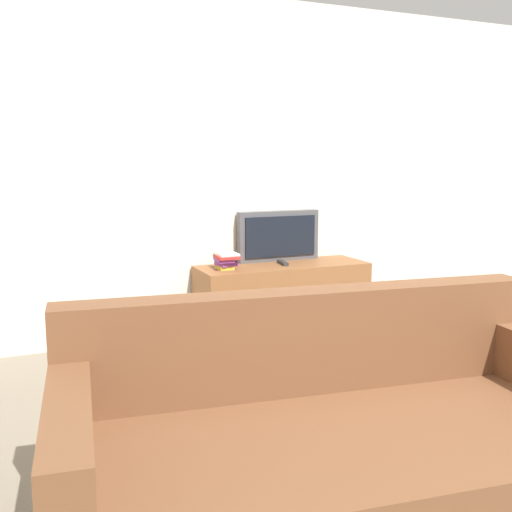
# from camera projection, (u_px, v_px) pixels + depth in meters

# --- Properties ---
(wall_back) EXTENTS (9.00, 0.06, 2.60)m
(wall_back) POSITION_uv_depth(u_px,v_px,m) (234.00, 169.00, 4.70)
(wall_back) COLOR silver
(wall_back) RESTS_ON ground_plane
(tv_stand) EXTENTS (1.35, 0.46, 0.56)m
(tv_stand) POSITION_uv_depth(u_px,v_px,m) (283.00, 299.00, 4.73)
(tv_stand) COLOR brown
(tv_stand) RESTS_ON ground_plane
(television) EXTENTS (0.69, 0.09, 0.40)m
(television) POSITION_uv_depth(u_px,v_px,m) (278.00, 236.00, 4.84)
(television) COLOR #4C4C51
(television) RESTS_ON tv_stand
(couch) EXTENTS (2.08, 1.17, 0.86)m
(couch) POSITION_uv_depth(u_px,v_px,m) (339.00, 463.00, 2.17)
(couch) COLOR brown
(couch) RESTS_ON ground_plane
(book_stack) EXTENTS (0.18, 0.24, 0.12)m
(book_stack) POSITION_uv_depth(u_px,v_px,m) (226.00, 260.00, 4.48)
(book_stack) COLOR gold
(book_stack) RESTS_ON tv_stand
(remote_on_stand) EXTENTS (0.07, 0.19, 0.02)m
(remote_on_stand) POSITION_uv_depth(u_px,v_px,m) (283.00, 263.00, 4.69)
(remote_on_stand) COLOR #2D2D2D
(remote_on_stand) RESTS_ON tv_stand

